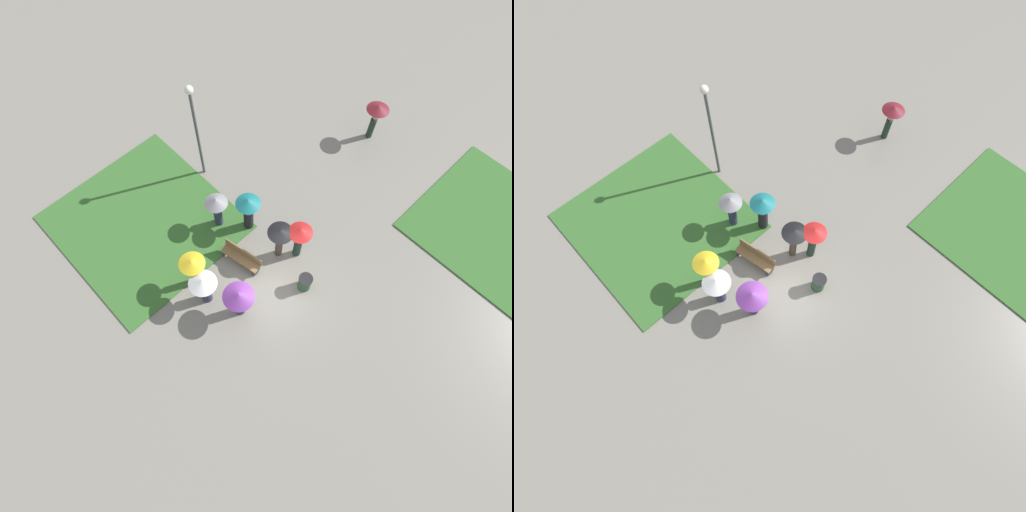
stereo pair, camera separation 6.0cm
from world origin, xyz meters
TOP-DOWN VIEW (x-y plane):
  - ground_plane at (0.00, 0.00)m, footprint 90.00×90.00m
  - lawn_patch_near at (-5.67, -1.89)m, footprint 6.90×6.52m
  - park_bench at (-1.50, -0.16)m, footprint 1.73×0.74m
  - lamp_post at (-5.91, 1.64)m, footprint 0.32×0.32m
  - trash_bin at (0.95, 0.84)m, footprint 0.55×0.55m
  - crowd_person_yellow at (-2.07, -1.99)m, footprint 0.96×0.96m
  - crowd_person_red at (-0.24, 1.67)m, footprint 0.93×0.93m
  - crowd_person_teal at (-2.50, 1.16)m, footprint 0.99×0.99m
  - crowd_person_purple at (-0.06, -1.61)m, footprint 1.15×1.15m
  - crowd_person_white at (-1.30, -2.18)m, footprint 1.04×1.04m
  - crowd_person_black at (-0.75, 1.14)m, footprint 0.98×0.98m
  - crowd_person_grey at (-3.46, 0.36)m, footprint 0.92×0.92m
  - lone_walker_far_path at (-2.11, 8.55)m, footprint 1.00×1.00m

SIDE VIEW (x-z plane):
  - ground_plane at x=0.00m, z-range 0.00..0.00m
  - lawn_patch_near at x=-5.67m, z-range 0.00..0.06m
  - trash_bin at x=0.95m, z-range 0.00..0.79m
  - park_bench at x=-1.50m, z-range 0.02..0.92m
  - crowd_person_white at x=-1.30m, z-range 0.34..2.15m
  - crowd_person_grey at x=-3.46m, z-range 0.36..2.17m
  - crowd_person_teal at x=-2.50m, z-range 0.33..2.30m
  - crowd_person_purple at x=-0.06m, z-range 0.42..2.25m
  - lone_walker_far_path at x=-2.11m, z-range 0.44..2.28m
  - crowd_person_red at x=-0.24m, z-range 0.39..2.37m
  - crowd_person_black at x=-0.75m, z-range 0.43..2.34m
  - crowd_person_yellow at x=-2.07m, z-range 0.44..2.36m
  - lamp_post at x=-5.91m, z-range 0.65..5.39m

